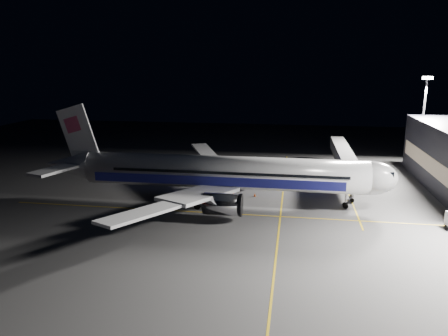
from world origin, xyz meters
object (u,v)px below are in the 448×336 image
at_px(floodlight_mast_north, 424,114).
at_px(safety_cone_a, 260,184).
at_px(jet_bridge, 345,159).
at_px(baggage_tug, 228,182).
at_px(airliner, 218,173).
at_px(safety_cone_c, 255,195).
at_px(safety_cone_b, 234,194).

height_order(floodlight_mast_north, safety_cone_a, floodlight_mast_north).
height_order(jet_bridge, baggage_tug, jet_bridge).
height_order(airliner, jet_bridge, airliner).
bearing_deg(jet_bridge, airliner, -141.96).
height_order(airliner, safety_cone_c, airliner).
height_order(floodlight_mast_north, safety_cone_c, floodlight_mast_north).
relative_size(safety_cone_a, safety_cone_c, 0.85).
distance_m(jet_bridge, safety_cone_b, 25.49).
bearing_deg(safety_cone_c, jet_bridge, 39.67).
height_order(jet_bridge, floodlight_mast_north, floodlight_mast_north).
relative_size(floodlight_mast_north, safety_cone_b, 30.39).
bearing_deg(airliner, baggage_tug, 88.65).
bearing_deg(safety_cone_c, baggage_tug, 132.97).
relative_size(airliner, safety_cone_b, 90.25).
xyz_separation_m(jet_bridge, baggage_tug, (-22.83, -7.74, -3.80)).
xyz_separation_m(airliner, baggage_tug, (0.24, 10.31, -4.38)).
bearing_deg(jet_bridge, baggage_tug, -161.27).
relative_size(floodlight_mast_north, safety_cone_a, 39.21).
relative_size(jet_bridge, safety_cone_a, 65.17).
xyz_separation_m(safety_cone_a, safety_cone_b, (-4.27, -7.18, 0.08)).
relative_size(jet_bridge, floodlight_mast_north, 1.66).
xyz_separation_m(jet_bridge, safety_cone_c, (-16.95, -14.06, -4.27)).
height_order(airliner, baggage_tug, airliner).
distance_m(airliner, safety_cone_a, 13.83).
bearing_deg(safety_cone_c, safety_cone_b, 180.00).
bearing_deg(floodlight_mast_north, safety_cone_c, -141.31).
bearing_deg(jet_bridge, safety_cone_c, -140.33).
distance_m(baggage_tug, safety_cone_b, 6.64).
height_order(safety_cone_a, safety_cone_c, safety_cone_c).
height_order(airliner, floodlight_mast_north, floodlight_mast_north).
xyz_separation_m(baggage_tug, safety_cone_c, (5.88, -6.31, -0.47)).
xyz_separation_m(airliner, floodlight_mast_north, (41.08, 31.99, 7.21)).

